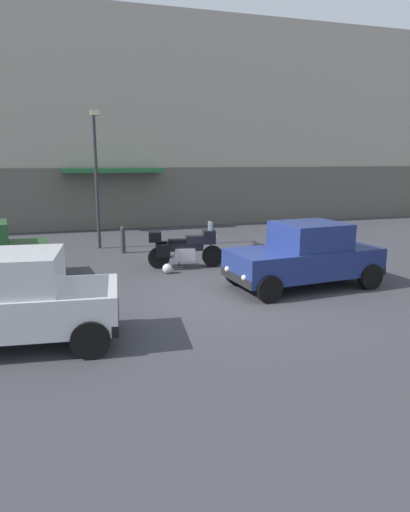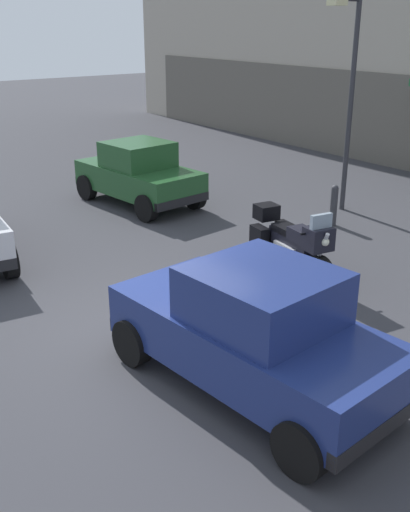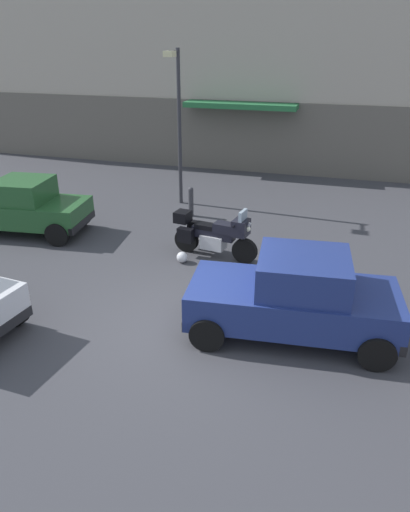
{
  "view_description": "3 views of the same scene",
  "coord_description": "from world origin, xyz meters",
  "px_view_note": "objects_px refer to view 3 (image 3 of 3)",
  "views": [
    {
      "loc": [
        -3.61,
        -9.66,
        3.18
      ],
      "look_at": [
        -0.43,
        0.73,
        0.87
      ],
      "focal_mm": 31.96,
      "sensor_mm": 36.0,
      "label": 1
    },
    {
      "loc": [
        6.95,
        -4.05,
        4.34
      ],
      "look_at": [
        0.16,
        0.95,
        1.03
      ],
      "focal_mm": 42.5,
      "sensor_mm": 36.0,
      "label": 2
    },
    {
      "loc": [
        2.64,
        -7.45,
        5.16
      ],
      "look_at": [
        0.03,
        1.33,
        0.9
      ],
      "focal_mm": 33.37,
      "sensor_mm": 36.0,
      "label": 3
    }
  ],
  "objects_px": {
    "streetlamp_curbside": "(178,114)",
    "helmet": "(182,257)",
    "car_compact_side": "(26,207)",
    "car_hatchback_near": "(295,297)",
    "bollard_curbside": "(191,201)",
    "motorcycle": "(213,234)"
  },
  "relations": [
    {
      "from": "motorcycle",
      "to": "helmet",
      "type": "bearing_deg",
      "value": -130.34
    },
    {
      "from": "car_compact_side",
      "to": "streetlamp_curbside",
      "type": "relative_size",
      "value": 0.74
    },
    {
      "from": "car_compact_side",
      "to": "motorcycle",
      "type": "bearing_deg",
      "value": 172.68
    },
    {
      "from": "car_hatchback_near",
      "to": "bollard_curbside",
      "type": "relative_size",
      "value": 4.27
    },
    {
      "from": "helmet",
      "to": "car_hatchback_near",
      "type": "bearing_deg",
      "value": -38.26
    },
    {
      "from": "bollard_curbside",
      "to": "car_hatchback_near",
      "type": "bearing_deg",
      "value": -55.74
    },
    {
      "from": "helmet",
      "to": "bollard_curbside",
      "type": "xyz_separation_m",
      "value": [
        -0.84,
        3.28,
        0.35
      ]
    },
    {
      "from": "motorcycle",
      "to": "helmet",
      "type": "xyz_separation_m",
      "value": [
        -0.65,
        -0.56,
        -0.48
      ]
    },
    {
      "from": "car_compact_side",
      "to": "bollard_curbside",
      "type": "bearing_deg",
      "value": -153.25
    },
    {
      "from": "motorcycle",
      "to": "helmet",
      "type": "relative_size",
      "value": 8.05
    },
    {
      "from": "streetlamp_curbside",
      "to": "bollard_curbside",
      "type": "bearing_deg",
      "value": -53.59
    },
    {
      "from": "car_hatchback_near",
      "to": "car_compact_side",
      "type": "xyz_separation_m",
      "value": [
        -7.9,
        3.03,
        -0.04
      ]
    },
    {
      "from": "car_hatchback_near",
      "to": "car_compact_side",
      "type": "distance_m",
      "value": 8.46
    },
    {
      "from": "car_hatchback_near",
      "to": "bollard_curbside",
      "type": "xyz_separation_m",
      "value": [
        -3.86,
        5.67,
        -0.31
      ]
    },
    {
      "from": "car_hatchback_near",
      "to": "streetlamp_curbside",
      "type": "relative_size",
      "value": 0.82
    },
    {
      "from": "motorcycle",
      "to": "helmet",
      "type": "distance_m",
      "value": 0.98
    },
    {
      "from": "car_compact_side",
      "to": "streetlamp_curbside",
      "type": "xyz_separation_m",
      "value": [
        3.32,
        3.61,
        2.17
      ]
    },
    {
      "from": "streetlamp_curbside",
      "to": "bollard_curbside",
      "type": "relative_size",
      "value": 5.18
    },
    {
      "from": "helmet",
      "to": "car_hatchback_near",
      "type": "distance_m",
      "value": 3.91
    },
    {
      "from": "streetlamp_curbside",
      "to": "helmet",
      "type": "bearing_deg",
      "value": -69.91
    },
    {
      "from": "streetlamp_curbside",
      "to": "bollard_curbside",
      "type": "distance_m",
      "value": 2.73
    },
    {
      "from": "motorcycle",
      "to": "car_compact_side",
      "type": "xyz_separation_m",
      "value": [
        -5.53,
        0.09,
        0.15
      ]
    }
  ]
}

